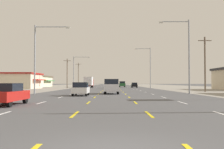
{
  "coord_description": "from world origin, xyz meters",
  "views": [
    {
      "loc": [
        0.01,
        -5.87,
        1.49
      ],
      "look_at": [
        -0.13,
        68.71,
        3.74
      ],
      "focal_mm": 43.83,
      "sensor_mm": 36.0,
      "label": 1
    }
  ],
  "objects_px": {
    "suv_inner_right_distant_a": "(123,84)",
    "streetlight_left_row_0": "(39,53)",
    "streetlight_right_row_0": "(187,51)",
    "hatchback_inner_left_near": "(81,89)",
    "sedan_far_left_nearest": "(7,94)",
    "box_truck_far_left_farther": "(89,82)",
    "streetlight_left_row_1": "(76,69)",
    "sedan_center_turn_distant_b": "(112,85)",
    "sedan_center_turn_farthest": "(112,85)",
    "sedan_center_turn_midfar": "(112,86)",
    "streetlight_right_row_1": "(149,65)",
    "hatchback_far_right_far": "(135,85)",
    "suv_center_turn_mid": "(112,86)"
  },
  "relations": [
    {
      "from": "suv_inner_right_distant_a",
      "to": "streetlight_left_row_0",
      "type": "relative_size",
      "value": 0.54
    },
    {
      "from": "streetlight_left_row_0",
      "to": "streetlight_right_row_0",
      "type": "distance_m",
      "value": 19.36
    },
    {
      "from": "hatchback_inner_left_near",
      "to": "streetlight_left_row_0",
      "type": "distance_m",
      "value": 8.79
    },
    {
      "from": "sedan_far_left_nearest",
      "to": "suv_inner_right_distant_a",
      "type": "relative_size",
      "value": 0.92
    },
    {
      "from": "box_truck_far_left_farther",
      "to": "streetlight_left_row_0",
      "type": "distance_m",
      "value": 47.36
    },
    {
      "from": "streetlight_right_row_0",
      "to": "streetlight_left_row_0",
      "type": "bearing_deg",
      "value": 180.0
    },
    {
      "from": "suv_inner_right_distant_a",
      "to": "streetlight_left_row_0",
      "type": "height_order",
      "value": "streetlight_left_row_0"
    },
    {
      "from": "streetlight_left_row_1",
      "to": "box_truck_far_left_farther",
      "type": "bearing_deg",
      "value": 76.88
    },
    {
      "from": "suv_inner_right_distant_a",
      "to": "sedan_center_turn_distant_b",
      "type": "distance_m",
      "value": 15.07
    },
    {
      "from": "sedan_far_left_nearest",
      "to": "sedan_center_turn_farthest",
      "type": "xyz_separation_m",
      "value": [
        6.81,
        68.92,
        0.0
      ]
    },
    {
      "from": "box_truck_far_left_farther",
      "to": "suv_inner_right_distant_a",
      "type": "xyz_separation_m",
      "value": [
        10.56,
        9.46,
        -0.81
      ]
    },
    {
      "from": "sedan_center_turn_midfar",
      "to": "sedan_center_turn_distant_b",
      "type": "relative_size",
      "value": 1.0
    },
    {
      "from": "sedan_center_turn_distant_b",
      "to": "streetlight_right_row_1",
      "type": "relative_size",
      "value": 0.42
    },
    {
      "from": "box_truck_far_left_farther",
      "to": "streetlight_right_row_0",
      "type": "xyz_separation_m",
      "value": [
        16.86,
        -47.16,
        3.84
      ]
    },
    {
      "from": "streetlight_left_row_0",
      "to": "sedan_center_turn_midfar",
      "type": "bearing_deg",
      "value": 73.9
    },
    {
      "from": "streetlight_left_row_0",
      "to": "streetlight_left_row_1",
      "type": "height_order",
      "value": "streetlight_left_row_0"
    },
    {
      "from": "hatchback_far_right_far",
      "to": "sedan_center_turn_farthest",
      "type": "xyz_separation_m",
      "value": [
        -6.97,
        4.18,
        -0.03
      ]
    },
    {
      "from": "suv_inner_right_distant_a",
      "to": "streetlight_left_row_1",
      "type": "relative_size",
      "value": 0.57
    },
    {
      "from": "suv_inner_right_distant_a",
      "to": "sedan_center_turn_distant_b",
      "type": "xyz_separation_m",
      "value": [
        -3.45,
        14.66,
        -0.27
      ]
    },
    {
      "from": "suv_center_turn_mid",
      "to": "sedan_center_turn_distant_b",
      "type": "height_order",
      "value": "suv_center_turn_mid"
    },
    {
      "from": "suv_inner_right_distant_a",
      "to": "streetlight_right_row_0",
      "type": "relative_size",
      "value": 0.5
    },
    {
      "from": "streetlight_left_row_1",
      "to": "streetlight_right_row_1",
      "type": "bearing_deg",
      "value": 0.0
    },
    {
      "from": "sedan_far_left_nearest",
      "to": "hatchback_inner_left_near",
      "type": "bearing_deg",
      "value": 75.48
    },
    {
      "from": "hatchback_inner_left_near",
      "to": "streetlight_left_row_0",
      "type": "xyz_separation_m",
      "value": [
        -6.03,
        4.44,
        4.6
      ]
    },
    {
      "from": "streetlight_left_row_0",
      "to": "streetlight_right_row_0",
      "type": "bearing_deg",
      "value": 0.0
    },
    {
      "from": "sedan_center_turn_farthest",
      "to": "streetlight_right_row_0",
      "type": "distance_m",
      "value": 52.42
    },
    {
      "from": "sedan_center_turn_farthest",
      "to": "sedan_center_turn_distant_b",
      "type": "bearing_deg",
      "value": 89.41
    },
    {
      "from": "streetlight_left_row_1",
      "to": "streetlight_right_row_1",
      "type": "relative_size",
      "value": 0.79
    },
    {
      "from": "sedan_center_turn_farthest",
      "to": "streetlight_right_row_0",
      "type": "xyz_separation_m",
      "value": [
        9.95,
        -51.23,
        4.92
      ]
    },
    {
      "from": "sedan_center_turn_distant_b",
      "to": "suv_center_turn_mid",
      "type": "bearing_deg",
      "value": -90.05
    },
    {
      "from": "hatchback_far_right_far",
      "to": "suv_inner_right_distant_a",
      "type": "xyz_separation_m",
      "value": [
        -3.31,
        9.56,
        0.24
      ]
    },
    {
      "from": "sedan_far_left_nearest",
      "to": "suv_inner_right_distant_a",
      "type": "xyz_separation_m",
      "value": [
        10.46,
        74.3,
        0.27
      ]
    },
    {
      "from": "suv_center_turn_mid",
      "to": "streetlight_right_row_0",
      "type": "distance_m",
      "value": 10.89
    },
    {
      "from": "sedan_center_turn_farthest",
      "to": "box_truck_far_left_farther",
      "type": "bearing_deg",
      "value": -149.46
    },
    {
      "from": "hatchback_far_right_far",
      "to": "streetlight_right_row_0",
      "type": "distance_m",
      "value": 47.4
    },
    {
      "from": "sedan_far_left_nearest",
      "to": "streetlight_right_row_0",
      "type": "distance_m",
      "value": 24.85
    },
    {
      "from": "sedan_far_left_nearest",
      "to": "streetlight_left_row_0",
      "type": "xyz_separation_m",
      "value": [
        -2.6,
        17.68,
        4.63
      ]
    },
    {
      "from": "sedan_center_turn_farthest",
      "to": "suv_inner_right_distant_a",
      "type": "height_order",
      "value": "suv_inner_right_distant_a"
    },
    {
      "from": "sedan_center_turn_distant_b",
      "to": "sedan_center_turn_farthest",
      "type": "bearing_deg",
      "value": -90.59
    },
    {
      "from": "sedan_center_turn_midfar",
      "to": "suv_inner_right_distant_a",
      "type": "height_order",
      "value": "suv_inner_right_distant_a"
    },
    {
      "from": "sedan_center_turn_farthest",
      "to": "sedan_center_turn_distant_b",
      "type": "relative_size",
      "value": 1.0
    },
    {
      "from": "hatchback_inner_left_near",
      "to": "box_truck_far_left_farther",
      "type": "xyz_separation_m",
      "value": [
        -3.53,
        51.6,
        1.05
      ]
    },
    {
      "from": "sedan_center_turn_midfar",
      "to": "sedan_center_turn_farthest",
      "type": "bearing_deg",
      "value": 90.26
    },
    {
      "from": "sedan_center_turn_distant_b",
      "to": "streetlight_right_row_0",
      "type": "relative_size",
      "value": 0.46
    },
    {
      "from": "suv_center_turn_mid",
      "to": "hatchback_far_right_far",
      "type": "bearing_deg",
      "value": 81.59
    },
    {
      "from": "sedan_far_left_nearest",
      "to": "box_truck_far_left_farther",
      "type": "relative_size",
      "value": 0.62
    },
    {
      "from": "sedan_far_left_nearest",
      "to": "streetlight_left_row_1",
      "type": "xyz_separation_m",
      "value": [
        -2.63,
        53.97,
        4.29
      ]
    },
    {
      "from": "hatchback_inner_left_near",
      "to": "streetlight_right_row_1",
      "type": "distance_m",
      "value": 43.19
    },
    {
      "from": "streetlight_right_row_0",
      "to": "suv_center_turn_mid",
      "type": "bearing_deg",
      "value": 175.09
    },
    {
      "from": "sedan_center_turn_distant_b",
      "to": "streetlight_right_row_1",
      "type": "bearing_deg",
      "value": -74.4
    }
  ]
}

